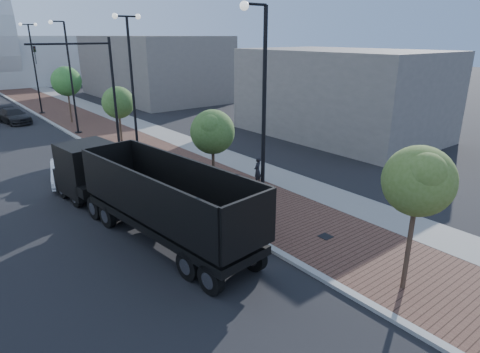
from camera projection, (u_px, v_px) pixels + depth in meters
sidewalk at (88, 119)px, 41.46m from camera, size 7.00×140.00×0.12m
concrete_strip at (114, 116)px, 43.04m from camera, size 2.40×140.00×0.13m
curb at (52, 123)px, 39.40m from camera, size 0.30×140.00×0.14m
dump_truck at (121, 189)px, 18.80m from camera, size 3.84×13.52×3.36m
white_sedan at (65, 172)px, 23.55m from camera, size 2.40×4.15×1.29m
dark_car_far at (14, 116)px, 39.55m from camera, size 2.70×5.06×1.40m
pedestrian at (257, 171)px, 23.29m from camera, size 0.68×0.58×1.58m
streetlight_1 at (261, 136)px, 16.07m from camera, size 1.44×0.56×9.21m
streetlight_2 at (133, 92)px, 24.87m from camera, size 1.72×0.56×9.28m
streetlight_3 at (70, 83)px, 33.84m from camera, size 1.44×0.56×9.21m
streetlight_4 at (35, 68)px, 42.64m from camera, size 1.72×0.56×9.28m
traffic_mast at (100, 86)px, 26.51m from camera, size 5.09×0.20×8.00m
tree_0 at (419, 181)px, 12.47m from camera, size 2.27×2.19×5.00m
tree_1 at (213, 132)px, 20.76m from camera, size 2.33×2.27×4.59m
tree_2 at (119, 103)px, 29.64m from camera, size 2.36×2.31×4.63m
tree_3 at (67, 81)px, 38.36m from camera, size 2.74×2.74×5.37m
commercial_block_ne at (152, 67)px, 54.91m from camera, size 12.00×22.00×8.00m
commercial_block_e at (340, 93)px, 34.03m from camera, size 10.00×16.00×7.00m
utility_cover_1 at (326, 236)px, 17.09m from camera, size 0.50×0.50×0.02m
utility_cover_2 at (187, 171)px, 25.24m from camera, size 0.50×0.50×0.02m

